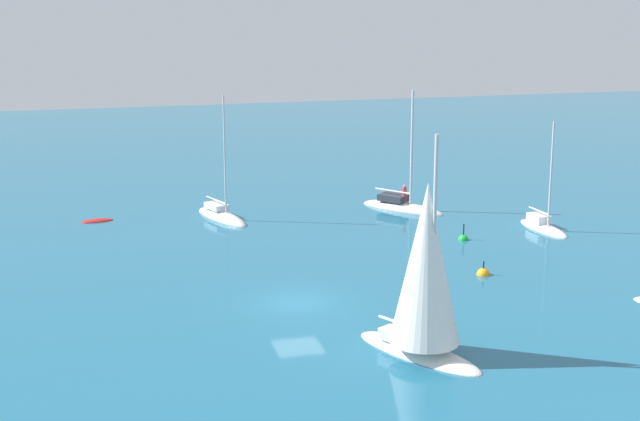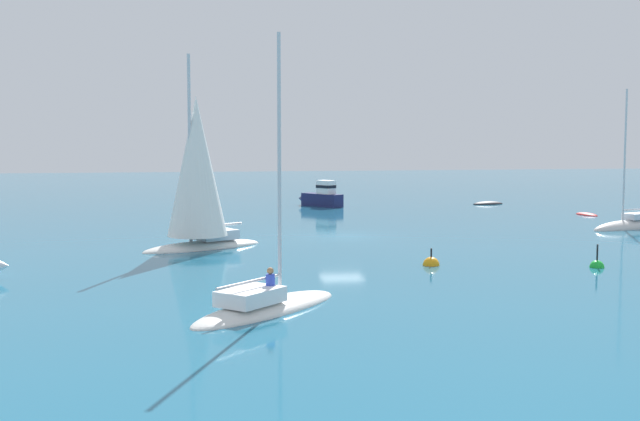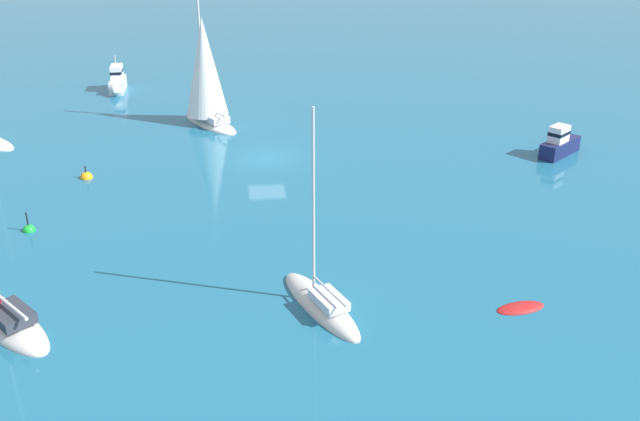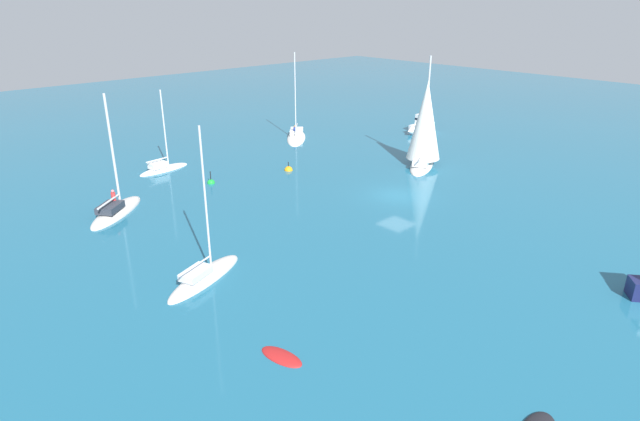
% 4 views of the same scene
% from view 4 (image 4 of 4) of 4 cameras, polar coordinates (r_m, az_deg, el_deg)
% --- Properties ---
extents(ground_plane, '(160.00, 160.00, 0.00)m').
position_cam_4_polar(ground_plane, '(43.71, 8.38, 1.57)').
color(ground_plane, '#1E607F').
extents(yacht, '(5.72, 6.44, 9.33)m').
position_cam_4_polar(yacht, '(42.54, -21.09, -0.06)').
color(yacht, silver).
rests_on(yacht, ground).
extents(sailboat, '(6.90, 6.68, 10.02)m').
position_cam_4_polar(sailboat, '(61.67, -2.56, 7.93)').
color(sailboat, silver).
rests_on(sailboat, ground).
extents(ketch, '(3.62, 6.35, 9.36)m').
position_cam_4_polar(ketch, '(31.35, -12.32, -7.05)').
color(ketch, silver).
rests_on(ketch, ground).
extents(ketch_1, '(5.22, 7.13, 10.57)m').
position_cam_4_polar(ketch_1, '(51.41, 11.23, 8.82)').
color(ketch_1, silver).
rests_on(ketch_1, ground).
extents(skiff, '(2.40, 1.33, 0.34)m').
position_cam_4_polar(skiff, '(24.79, -4.16, -15.46)').
color(skiff, '#B21E1E').
rests_on(skiff, ground).
extents(sloop, '(2.07, 5.29, 7.77)m').
position_cam_4_polar(sloop, '(51.91, -16.51, 4.36)').
color(sloop, white).
rests_on(sloop, ground).
extents(motor_cruiser, '(1.19, 4.47, 3.20)m').
position_cam_4_polar(motor_cruiser, '(65.01, 10.77, 8.98)').
color(motor_cruiser, white).
rests_on(motor_cruiser, ground).
extents(channel_buoy, '(0.67, 0.67, 1.40)m').
position_cam_4_polar(channel_buoy, '(47.25, -11.65, 2.92)').
color(channel_buoy, green).
rests_on(channel_buoy, ground).
extents(mooring_buoy, '(0.78, 0.78, 1.19)m').
position_cam_4_polar(mooring_buoy, '(49.88, -3.41, 4.34)').
color(mooring_buoy, orange).
rests_on(mooring_buoy, ground).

